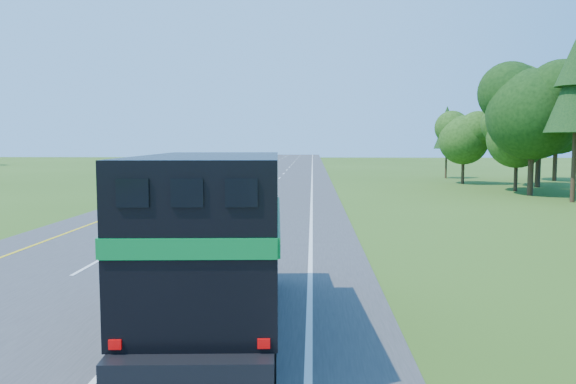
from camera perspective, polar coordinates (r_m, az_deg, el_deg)
The scene contains 5 objects.
road at distance 48.60m, azimuth -4.06°, elevation 0.26°, with size 15.00×260.00×0.04m, color #38383A.
lane_markings at distance 48.60m, azimuth -4.06°, elevation 0.29°, with size 11.15×260.00×0.01m.
horse_truck at distance 12.40m, azimuth -7.29°, elevation -4.45°, with size 3.21×8.80×3.83m.
white_suv at distance 43.40m, azimuth -8.87°, elevation 0.69°, with size 2.59×5.62×1.56m, color silver.
far_car at distance 111.55m, azimuth -2.47°, elevation 3.39°, with size 1.66×4.13×1.41m, color #B5B4BC.
Camera 1 is at (5.56, 1.90, 4.15)m, focal length 35.00 mm.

